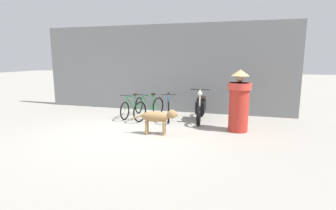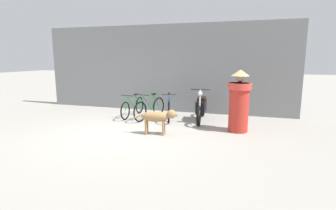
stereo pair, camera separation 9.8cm
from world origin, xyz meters
name	(u,v)px [view 1 (the left image)]	position (x,y,z in m)	size (l,w,h in m)	color
ground_plane	(124,133)	(0.00, 0.00, 0.00)	(60.00, 60.00, 0.00)	#9E998E
shop_wall_back	(161,68)	(0.00, 3.33, 1.62)	(9.71, 0.20, 3.23)	slate
bicycle_0	(132,107)	(-0.63, 1.99, 0.33)	(0.46, 1.69, 0.79)	black
bicycle_1	(149,108)	(0.06, 1.84, 0.35)	(0.56, 1.67, 0.86)	black
bicycle_2	(169,108)	(0.69, 1.95, 0.36)	(0.60, 1.68, 0.89)	black
motorcycle	(201,107)	(1.74, 2.05, 0.43)	(0.58, 1.94, 1.07)	black
stray_dog	(158,117)	(0.92, 0.18, 0.48)	(1.27, 0.40, 0.68)	#997247
person_in_robes	(239,101)	(2.94, 1.12, 0.85)	(0.87, 0.87, 1.70)	#B72D23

